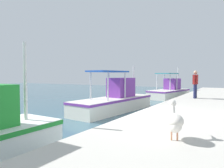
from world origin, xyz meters
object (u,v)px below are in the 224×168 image
(fishing_boat_fourth, at_px, (170,91))
(pelican, at_px, (174,121))
(fishing_boat_third, at_px, (115,100))
(fisherman_standing, at_px, (195,83))

(fishing_boat_fourth, relative_size, pelican, 5.79)
(fishing_boat_third, height_order, pelican, fishing_boat_third)
(fishing_boat_fourth, relative_size, fisherman_standing, 3.38)
(fishing_boat_fourth, distance_m, pelican, 15.84)
(fishing_boat_third, xyz_separation_m, pelican, (-6.25, -5.11, 0.54))
(pelican, height_order, fisherman_standing, fisherman_standing)
(pelican, bearing_deg, fishing_boat_third, 39.23)
(pelican, relative_size, fisherman_standing, 0.58)
(fishing_boat_third, relative_size, pelican, 6.59)
(fishing_boat_third, relative_size, fishing_boat_fourth, 1.14)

